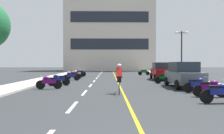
% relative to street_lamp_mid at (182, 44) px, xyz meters
% --- Properties ---
extents(ground_plane, '(140.00, 140.00, 0.00)m').
position_rel_street_lamp_mid_xyz_m(ground_plane, '(-7.24, 0.80, -3.84)').
color(ground_plane, '#2D3033').
extents(curb_left, '(2.40, 72.00, 0.12)m').
position_rel_street_lamp_mid_xyz_m(curb_left, '(-14.44, 3.80, -3.78)').
color(curb_left, '#B7B2A8').
rests_on(curb_left, ground).
extents(curb_right, '(2.40, 72.00, 0.12)m').
position_rel_street_lamp_mid_xyz_m(curb_right, '(-0.04, 3.80, -3.78)').
color(curb_right, '#B7B2A8').
rests_on(curb_right, ground).
extents(lane_dash_1, '(0.14, 2.20, 0.01)m').
position_rel_street_lamp_mid_xyz_m(lane_dash_1, '(-9.24, -14.20, -3.83)').
color(lane_dash_1, silver).
rests_on(lane_dash_1, ground).
extents(lane_dash_2, '(0.14, 2.20, 0.01)m').
position_rel_street_lamp_mid_xyz_m(lane_dash_2, '(-9.24, -10.20, -3.83)').
color(lane_dash_2, silver).
rests_on(lane_dash_2, ground).
extents(lane_dash_3, '(0.14, 2.20, 0.01)m').
position_rel_street_lamp_mid_xyz_m(lane_dash_3, '(-9.24, -6.20, -3.83)').
color(lane_dash_3, silver).
rests_on(lane_dash_3, ground).
extents(lane_dash_4, '(0.14, 2.20, 0.01)m').
position_rel_street_lamp_mid_xyz_m(lane_dash_4, '(-9.24, -2.20, -3.83)').
color(lane_dash_4, silver).
rests_on(lane_dash_4, ground).
extents(lane_dash_5, '(0.14, 2.20, 0.01)m').
position_rel_street_lamp_mid_xyz_m(lane_dash_5, '(-9.24, 1.80, -3.83)').
color(lane_dash_5, silver).
rests_on(lane_dash_5, ground).
extents(lane_dash_6, '(0.14, 2.20, 0.01)m').
position_rel_street_lamp_mid_xyz_m(lane_dash_6, '(-9.24, 5.80, -3.83)').
color(lane_dash_6, silver).
rests_on(lane_dash_6, ground).
extents(lane_dash_7, '(0.14, 2.20, 0.01)m').
position_rel_street_lamp_mid_xyz_m(lane_dash_7, '(-9.24, 9.80, -3.83)').
color(lane_dash_7, silver).
rests_on(lane_dash_7, ground).
extents(lane_dash_8, '(0.14, 2.20, 0.01)m').
position_rel_street_lamp_mid_xyz_m(lane_dash_8, '(-9.24, 13.80, -3.83)').
color(lane_dash_8, silver).
rests_on(lane_dash_8, ground).
extents(lane_dash_9, '(0.14, 2.20, 0.01)m').
position_rel_street_lamp_mid_xyz_m(lane_dash_9, '(-9.24, 17.80, -3.83)').
color(lane_dash_9, silver).
rests_on(lane_dash_9, ground).
extents(lane_dash_10, '(0.14, 2.20, 0.01)m').
position_rel_street_lamp_mid_xyz_m(lane_dash_10, '(-9.24, 21.80, -3.83)').
color(lane_dash_10, silver).
rests_on(lane_dash_10, ground).
extents(lane_dash_11, '(0.14, 2.20, 0.01)m').
position_rel_street_lamp_mid_xyz_m(lane_dash_11, '(-9.24, 25.80, -3.83)').
color(lane_dash_11, silver).
rests_on(lane_dash_11, ground).
extents(centre_line_yellow, '(0.12, 66.00, 0.01)m').
position_rel_street_lamp_mid_xyz_m(centre_line_yellow, '(-6.99, 3.80, -3.83)').
color(centre_line_yellow, gold).
rests_on(centre_line_yellow, ground).
extents(office_building, '(20.86, 8.45, 20.29)m').
position_rel_street_lamp_mid_xyz_m(office_building, '(-7.67, 28.96, 6.31)').
color(office_building, beige).
rests_on(office_building, ground).
extents(street_lamp_mid, '(1.46, 0.36, 5.07)m').
position_rel_street_lamp_mid_xyz_m(street_lamp_mid, '(0.00, 0.00, 0.00)').
color(street_lamp_mid, black).
rests_on(street_lamp_mid, curb_right).
extents(parked_car_near, '(2.01, 4.24, 1.82)m').
position_rel_street_lamp_mid_xyz_m(parked_car_near, '(-2.49, -7.59, -2.92)').
color(parked_car_near, black).
rests_on(parked_car_near, ground).
extents(parked_car_mid, '(2.14, 4.30, 1.82)m').
position_rel_street_lamp_mid_xyz_m(parked_car_mid, '(-2.29, -0.36, -2.92)').
color(parked_car_mid, black).
rests_on(parked_car_mid, ground).
extents(motorcycle_2, '(1.70, 0.60, 0.92)m').
position_rel_street_lamp_mid_xyz_m(motorcycle_2, '(-3.06, -13.55, -3.36)').
color(motorcycle_2, black).
rests_on(motorcycle_2, ground).
extents(motorcycle_3, '(1.70, 0.60, 0.92)m').
position_rel_street_lamp_mid_xyz_m(motorcycle_3, '(-2.65, -11.90, -3.36)').
color(motorcycle_3, black).
rests_on(motorcycle_3, ground).
extents(motorcycle_4, '(1.70, 0.60, 0.92)m').
position_rel_street_lamp_mid_xyz_m(motorcycle_4, '(-2.61, -10.27, -3.36)').
color(motorcycle_4, black).
rests_on(motorcycle_4, ground).
extents(motorcycle_5, '(1.68, 0.64, 0.92)m').
position_rel_street_lamp_mid_xyz_m(motorcycle_5, '(-11.81, -8.44, -3.36)').
color(motorcycle_5, black).
rests_on(motorcycle_5, ground).
extents(motorcycle_6, '(1.69, 0.62, 0.92)m').
position_rel_street_lamp_mid_xyz_m(motorcycle_6, '(-11.68, -6.30, -3.36)').
color(motorcycle_6, black).
rests_on(motorcycle_6, ground).
extents(motorcycle_7, '(1.70, 0.60, 0.92)m').
position_rel_street_lamp_mid_xyz_m(motorcycle_7, '(-3.07, -4.64, -3.36)').
color(motorcycle_7, black).
rests_on(motorcycle_7, ground).
extents(motorcycle_8, '(1.69, 0.60, 0.92)m').
position_rel_street_lamp_mid_xyz_m(motorcycle_8, '(-2.60, -3.07, -3.36)').
color(motorcycle_8, black).
rests_on(motorcycle_8, ground).
extents(motorcycle_9, '(1.68, 0.66, 0.92)m').
position_rel_street_lamp_mid_xyz_m(motorcycle_9, '(-11.59, -1.55, -3.36)').
color(motorcycle_9, black).
rests_on(motorcycle_9, ground).
extents(motorcycle_10, '(1.70, 0.60, 0.92)m').
position_rel_street_lamp_mid_xyz_m(motorcycle_10, '(-11.67, 0.31, -3.36)').
color(motorcycle_10, black).
rests_on(motorcycle_10, ground).
extents(motorcycle_11, '(1.69, 0.61, 0.92)m').
position_rel_street_lamp_mid_xyz_m(motorcycle_11, '(-11.78, 3.53, -3.36)').
color(motorcycle_11, black).
rests_on(motorcycle_11, ground).
extents(motorcycle_12, '(1.68, 0.64, 0.92)m').
position_rel_street_lamp_mid_xyz_m(motorcycle_12, '(-11.72, 5.34, -3.36)').
color(motorcycle_12, black).
rests_on(motorcycle_12, ground).
extents(motorcycle_13, '(1.70, 0.60, 0.92)m').
position_rel_street_lamp_mid_xyz_m(motorcycle_13, '(-2.70, 8.06, -3.36)').
color(motorcycle_13, black).
rests_on(motorcycle_13, ground).
extents(cyclist_rider, '(0.42, 1.77, 1.71)m').
position_rel_street_lamp_mid_xyz_m(cyclist_rider, '(-7.21, -10.51, -2.95)').
color(cyclist_rider, black).
rests_on(cyclist_rider, ground).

